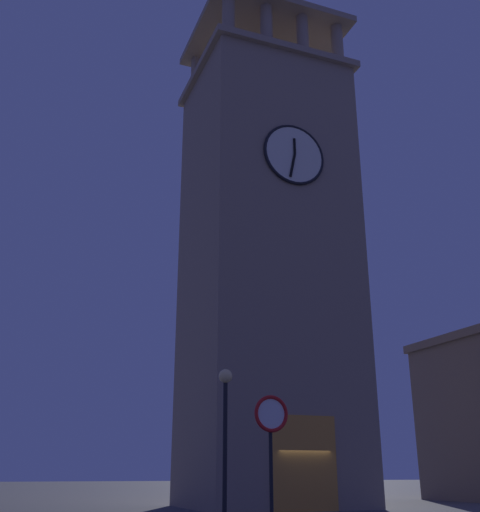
{
  "coord_description": "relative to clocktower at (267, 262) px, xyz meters",
  "views": [
    {
      "loc": [
        12.87,
        26.16,
        1.58
      ],
      "look_at": [
        1.66,
        -2.66,
        12.54
      ],
      "focal_mm": 42.98,
      "sensor_mm": 36.0,
      "label": 1
    }
  ],
  "objects": [
    {
      "name": "ground_plane",
      "position": [
        -0.06,
        2.64,
        -12.39
      ],
      "size": [
        200.0,
        200.0,
        0.0
      ],
      "primitive_type": "plane",
      "color": "#4C4C51"
    },
    {
      "name": "street_lamp",
      "position": [
        6.07,
        10.2,
        -9.06
      ],
      "size": [
        0.44,
        0.44,
        4.72
      ],
      "color": "black",
      "rests_on": "ground_plane"
    },
    {
      "name": "clocktower",
      "position": [
        0.0,
        0.0,
        0.0
      ],
      "size": [
        8.68,
        7.72,
        30.63
      ],
      "color": "gray",
      "rests_on": "ground_plane"
    },
    {
      "name": "no_horn_sign",
      "position": [
        7.3,
        16.47,
        -9.91
      ],
      "size": [
        0.78,
        0.14,
        3.16
      ],
      "color": "black",
      "rests_on": "ground_plane"
    }
  ]
}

